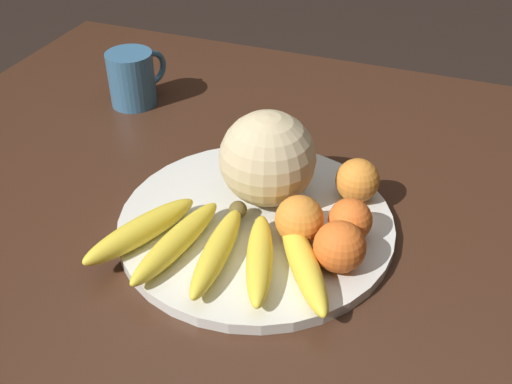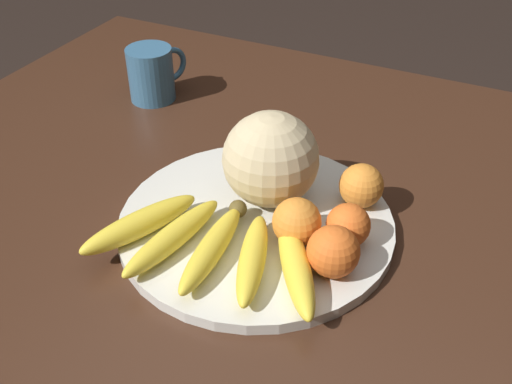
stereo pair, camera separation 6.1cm
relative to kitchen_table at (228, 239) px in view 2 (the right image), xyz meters
The scene contains 9 objects.
kitchen_table is the anchor object (origin of this frame).
fruit_bowl 0.13m from the kitchen_table, 147.45° to the left, with size 0.41×0.41×0.02m.
melon 0.20m from the kitchen_table, behind, with size 0.15×0.15×0.15m.
banana_bunch 0.20m from the kitchen_table, 111.28° to the left, with size 0.36×0.21×0.04m.
orange_front_left 0.26m from the kitchen_table, 169.40° to the left, with size 0.06×0.06×0.06m.
orange_front_right 0.22m from the kitchen_table, 155.37° to the left, with size 0.07×0.07×0.07m.
orange_mid_center 0.28m from the kitchen_table, 154.21° to the left, with size 0.07×0.07×0.07m.
orange_back_left 0.25m from the kitchen_table, 165.13° to the right, with size 0.07×0.07×0.07m.
ceramic_mug 0.40m from the kitchen_table, 38.67° to the right, with size 0.09×0.13×0.11m.
Camera 2 is at (-0.38, 0.67, 1.33)m, focal length 42.00 mm.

